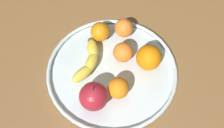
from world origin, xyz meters
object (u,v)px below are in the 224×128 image
Objects in this scene: banana at (89,61)px; orange_front_right at (149,58)px; orange_back_right at (124,28)px; fruit_bowl at (112,71)px; orange_back_left at (123,52)px; apple at (94,96)px; orange_center at (118,88)px; orange_front_left at (100,32)px.

banana is 2.28× the size of orange_front_right.
orange_front_right reaches higher than orange_back_right.
orange_back_left is (5.07, -1.59, 3.94)cm from fruit_bowl.
orange_back_left is 0.79× the size of orange_front_right.
banana is 13.36cm from apple.
orange_back_left reaches higher than banana.
orange_back_left is at bearing -60.58° from banana.
orange_front_right is at bearing -59.32° from fruit_bowl.
orange_center is at bearing -165.56° from orange_back_left.
apple is (-11.35, -6.62, 2.41)cm from banana.
apple reaches higher than orange_front_left.
fruit_bowl is 7.65cm from banana.
orange_back_right is at bearing -25.19° from banana.
orange_front_left is (-4.23, 6.47, 0.05)cm from orange_back_right.
orange_front_left reaches higher than fruit_bowl.
orange_center is (-6.01, -11.81, 1.41)cm from banana.
orange_center is 0.79× the size of orange_front_right.
apple is 23.07cm from orange_front_left.
fruit_bowl is at bearing 162.60° from orange_back_left.
orange_back_right is at bearing 16.39° from orange_center.
banana is at bearing 30.24° from apple.
orange_back_left is at bearing -7.17° from apple.
orange_front_right reaches higher than orange_front_left.
orange_front_left is at bearing 123.18° from orange_back_right.
orange_front_left is (9.77, 7.94, 3.94)cm from fruit_bowl.
apple is 20.34cm from orange_front_right.
apple is 1.46× the size of orange_center.
orange_center reaches higher than banana.
orange_front_right is 17.92cm from orange_front_left.
orange_front_left is (4.15, 17.41, -0.79)cm from orange_front_right.
orange_back_left is 1.00× the size of orange_front_left.
orange_front_right reaches higher than fruit_bowl.
banana is at bearing 158.78° from orange_back_right.
orange_front_right is (6.34, -16.66, 2.21)cm from banana.
banana is at bearing 123.39° from orange_back_left.
apple reaches higher than orange_center.
orange_center is 13.29cm from orange_front_right.
orange_front_right is at bearing -73.14° from banana.
fruit_bowl is 6.61cm from orange_back_left.
banana is 2.87× the size of orange_center.
orange_front_left is at bearing 63.71° from orange_back_left.
orange_center is at bearing 158.56° from orange_front_right.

